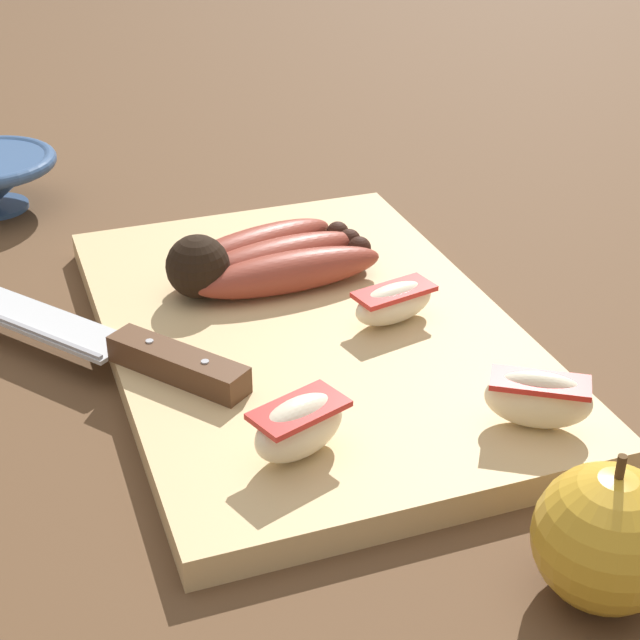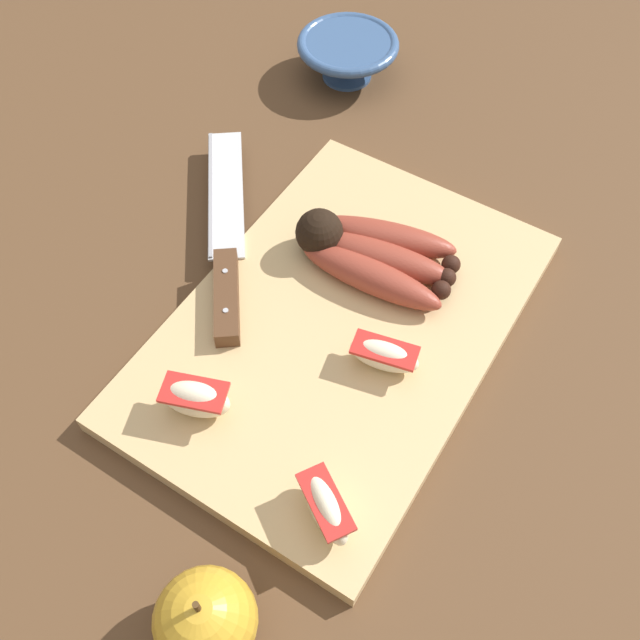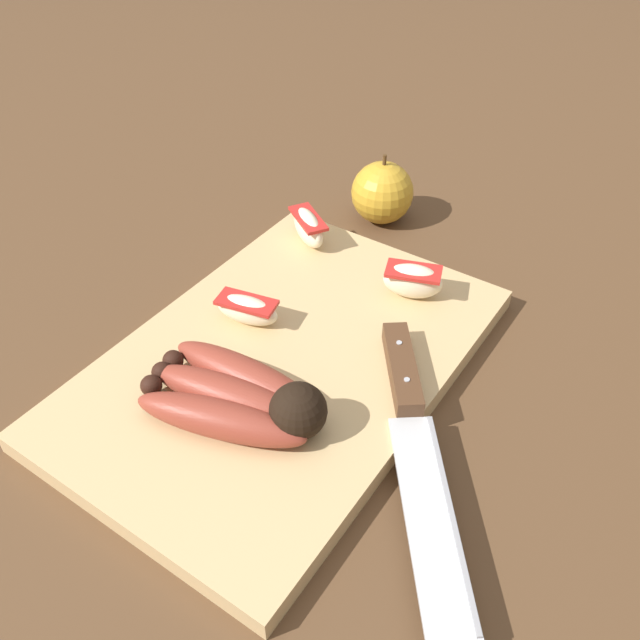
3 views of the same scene
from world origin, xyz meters
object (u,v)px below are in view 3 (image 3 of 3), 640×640
Objects in this scene: chefs_knife at (411,413)px; apple_wedge_far at (308,227)px; apple_wedge_near at (413,280)px; whole_apple at (382,193)px; banana_bunch at (240,397)px; apple_wedge_middle at (247,309)px.

chefs_knife is 0.27m from apple_wedge_far.
whole_apple reaches higher than apple_wedge_near.
banana_bunch is at bearing 22.22° from apple_wedge_far.
chefs_knife is at bearing 52.94° from apple_wedge_far.
apple_wedge_far is (-0.23, -0.10, 0.00)m from banana_bunch.
apple_wedge_far is (-0.02, -0.14, -0.00)m from apple_wedge_near.
banana_bunch is at bearing -59.07° from chefs_knife.
apple_wedge_middle is at bearing 11.51° from apple_wedge_far.
banana_bunch is at bearing 36.04° from apple_wedge_middle.
apple_wedge_near is at bearing 168.44° from banana_bunch.
chefs_knife is at bearing 34.27° from whole_apple.
banana_bunch is at bearing 11.05° from whole_apple.
apple_wedge_middle is (0.12, -0.11, -0.00)m from apple_wedge_near.
chefs_knife is 2.83× the size of whole_apple.
apple_wedge_middle is (-0.02, -0.19, 0.01)m from chefs_knife.
whole_apple is at bearing -168.95° from banana_bunch.
banana_bunch reaches higher than apple_wedge_near.
whole_apple is at bearing -179.77° from apple_wedge_middle.
chefs_knife is 0.19m from apple_wedge_middle.
whole_apple is (-0.34, -0.07, -0.00)m from banana_bunch.
chefs_knife is 3.68× the size of apple_wedge_middle.
apple_wedge_far is 0.12m from whole_apple.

